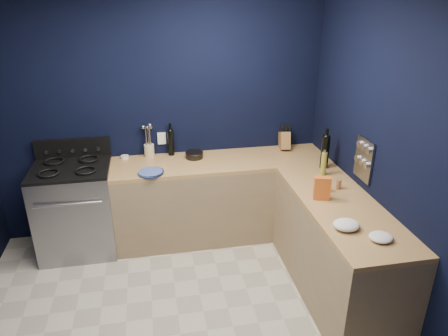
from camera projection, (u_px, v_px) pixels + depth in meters
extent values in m
cube|color=#BBB5A3|center=(181.00, 335.00, 3.38)|extent=(3.50, 3.50, 0.02)
cube|color=black|center=(160.00, 118.00, 4.44)|extent=(3.50, 0.02, 2.60)
cube|color=black|center=(405.00, 172.00, 3.15)|extent=(0.02, 3.50, 2.60)
cube|color=#8F7653|center=(221.00, 199.00, 4.60)|extent=(2.30, 0.63, 0.86)
cube|color=brown|center=(221.00, 162.00, 4.42)|extent=(2.30, 0.63, 0.04)
cube|color=#8F7653|center=(336.00, 251.00, 3.70)|extent=(0.63, 1.67, 0.86)
cube|color=brown|center=(342.00, 206.00, 3.52)|extent=(0.63, 1.67, 0.04)
cube|color=gray|center=(77.00, 210.00, 4.31)|extent=(0.76, 0.66, 0.92)
cube|color=black|center=(73.00, 227.00, 4.03)|extent=(0.59, 0.02, 0.42)
cube|color=black|center=(70.00, 168.00, 4.12)|extent=(0.76, 0.66, 0.03)
cube|color=black|center=(73.00, 148.00, 4.35)|extent=(0.76, 0.06, 0.20)
cube|color=gray|center=(364.00, 159.00, 3.69)|extent=(0.02, 0.28, 0.38)
cube|color=white|center=(162.00, 138.00, 4.51)|extent=(0.09, 0.02, 0.13)
cylinder|color=#3447A2|center=(151.00, 173.00, 4.08)|extent=(0.30, 0.30, 0.03)
cylinder|color=white|center=(125.00, 157.00, 4.44)|extent=(0.09, 0.09, 0.03)
cylinder|color=beige|center=(149.00, 150.00, 4.48)|extent=(0.11, 0.11, 0.14)
cylinder|color=black|center=(171.00, 143.00, 4.50)|extent=(0.07, 0.07, 0.28)
cylinder|color=black|center=(194.00, 155.00, 4.45)|extent=(0.23, 0.23, 0.07)
cube|color=olive|center=(284.00, 141.00, 4.68)|extent=(0.14, 0.24, 0.24)
cylinder|color=black|center=(325.00, 152.00, 4.16)|extent=(0.09, 0.09, 0.33)
cylinder|color=olive|center=(324.00, 164.00, 4.02)|extent=(0.07, 0.07, 0.23)
cylinder|color=olive|center=(327.00, 186.00, 3.72)|extent=(0.05, 0.05, 0.10)
cylinder|color=olive|center=(339.00, 184.00, 3.77)|extent=(0.06, 0.06, 0.09)
cube|color=red|center=(322.00, 188.00, 3.56)|extent=(0.15, 0.10, 0.21)
ellipsoid|color=white|center=(346.00, 225.00, 3.14)|extent=(0.22, 0.20, 0.07)
ellipsoid|color=white|center=(381.00, 237.00, 3.01)|extent=(0.22, 0.21, 0.05)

